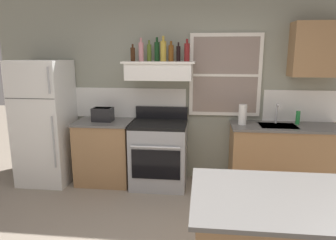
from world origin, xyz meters
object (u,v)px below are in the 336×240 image
at_px(toaster, 103,114).
at_px(dish_soap_bottle, 298,118).
at_px(bottle_olive_oil_square, 149,52).
at_px(bottle_rose_pink, 141,51).
at_px(bottle_dark_green_wine, 157,51).
at_px(bottle_balsamic_dark, 179,53).
at_px(paper_towel_roll, 243,115).
at_px(bottle_red_label_wine, 187,52).
at_px(bottle_champagne_gold_foil, 163,51).
at_px(bottle_amber_wine, 171,53).
at_px(refrigerator, 45,122).
at_px(bottle_brown_stout, 133,54).
at_px(stove_range, 159,154).

height_order(toaster, dish_soap_bottle, toaster).
xyz_separation_m(bottle_olive_oil_square, dish_soap_bottle, (2.03, -0.00, -0.86)).
xyz_separation_m(bottle_rose_pink, bottle_dark_green_wine, (0.21, 0.04, 0.00)).
distance_m(bottle_balsamic_dark, paper_towel_roll, 1.20).
bearing_deg(dish_soap_bottle, bottle_olive_oil_square, 179.93).
distance_m(bottle_balsamic_dark, dish_soap_bottle, 1.84).
relative_size(bottle_olive_oil_square, bottle_dark_green_wine, 0.88).
relative_size(bottle_balsamic_dark, bottle_red_label_wine, 0.85).
height_order(bottle_champagne_gold_foil, bottle_amber_wine, bottle_champagne_gold_foil).
xyz_separation_m(refrigerator, bottle_rose_pink, (1.39, 0.14, 1.00)).
xyz_separation_m(bottle_champagne_gold_foil, bottle_red_label_wine, (0.32, 0.00, -0.02)).
height_order(bottle_brown_stout, bottle_balsamic_dark, bottle_balsamic_dark).
relative_size(bottle_brown_stout, bottle_balsamic_dark, 0.91).
relative_size(bottle_brown_stout, bottle_red_label_wine, 0.78).
bearing_deg(bottle_brown_stout, bottle_rose_pink, 10.08).
bearing_deg(stove_range, paper_towel_roll, 1.89).
height_order(stove_range, paper_towel_roll, paper_towel_roll).
xyz_separation_m(toaster, paper_towel_roll, (1.94, 0.01, 0.04)).
bearing_deg(refrigerator, bottle_olive_oil_square, 6.18).
xyz_separation_m(bottle_dark_green_wine, bottle_amber_wine, (0.20, -0.03, -0.02)).
distance_m(refrigerator, paper_towel_roll, 2.79).
bearing_deg(bottle_red_label_wine, bottle_brown_stout, -178.86).
height_order(bottle_olive_oil_square, bottle_red_label_wine, bottle_red_label_wine).
relative_size(refrigerator, bottle_red_label_wine, 5.99).
distance_m(bottle_dark_green_wine, paper_towel_roll, 1.45).
height_order(toaster, bottle_amber_wine, bottle_amber_wine).
height_order(bottle_rose_pink, bottle_olive_oil_square, bottle_rose_pink).
height_order(bottle_olive_oil_square, bottle_dark_green_wine, bottle_dark_green_wine).
distance_m(bottle_brown_stout, bottle_olive_oil_square, 0.23).
bearing_deg(bottle_balsamic_dark, bottle_champagne_gold_foil, -167.14).
height_order(refrigerator, dish_soap_bottle, refrigerator).
height_order(refrigerator, bottle_rose_pink, bottle_rose_pink).
distance_m(bottle_rose_pink, bottle_red_label_wine, 0.62).
distance_m(stove_range, bottle_dark_green_wine, 1.42).
bearing_deg(paper_towel_roll, toaster, -179.77).
relative_size(bottle_brown_stout, bottle_champagne_gold_foil, 0.69).
relative_size(bottle_amber_wine, bottle_balsamic_dark, 1.06).
distance_m(bottle_olive_oil_square, bottle_champagne_gold_foil, 0.20).
relative_size(toaster, bottle_brown_stout, 1.30).
relative_size(bottle_rose_pink, bottle_dark_green_wine, 0.98).
bearing_deg(dish_soap_bottle, refrigerator, -177.40).
bearing_deg(bottle_brown_stout, refrigerator, -174.61).
relative_size(stove_range, bottle_dark_green_wine, 3.42).
bearing_deg(paper_towel_roll, bottle_amber_wine, 175.06).
bearing_deg(refrigerator, bottle_champagne_gold_foil, 4.50).
bearing_deg(bottle_red_label_wine, stove_range, -163.01).
xyz_separation_m(bottle_red_label_wine, paper_towel_roll, (0.76, -0.08, -0.82)).
relative_size(bottle_amber_wine, paper_towel_roll, 0.99).
relative_size(bottle_olive_oil_square, bottle_amber_wine, 1.05).
relative_size(toaster, bottle_champagne_gold_foil, 0.89).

